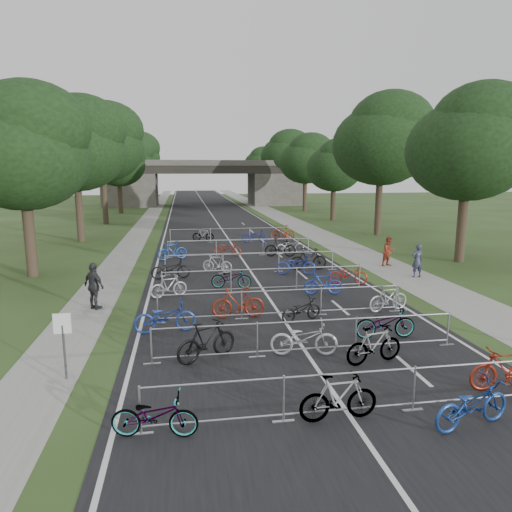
{
  "coord_description": "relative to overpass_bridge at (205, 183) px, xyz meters",
  "views": [
    {
      "loc": [
        -3.6,
        -9.03,
        5.48
      ],
      "look_at": [
        0.1,
        14.0,
        1.1
      ],
      "focal_mm": 32.0,
      "sensor_mm": 36.0,
      "label": 1
    }
  ],
  "objects": [
    {
      "name": "bike_27",
      "position": [
        4.3,
        -38.42,
        -2.95
      ],
      "size": [
        1.96,
        0.68,
        1.16
      ],
      "primitive_type": "imported",
      "rotation": [
        0.0,
        0.0,
        4.64
      ],
      "color": "maroon",
      "rests_on": "ground"
    },
    {
      "name": "overpass_bridge",
      "position": [
        0.0,
        0.0,
        0.0
      ],
      "size": [
        31.0,
        8.0,
        7.05
      ],
      "color": "#43423C",
      "rests_on": "ground"
    },
    {
      "name": "tree_left_0",
      "position": [
        -11.39,
        -49.07,
        2.96
      ],
      "size": [
        6.72,
        6.72,
        10.25
      ],
      "color": "#33261C",
      "rests_on": "ground"
    },
    {
      "name": "sidewalk_left",
      "position": [
        -7.5,
        -15.0,
        -3.53
      ],
      "size": [
        2.0,
        140.0,
        0.01
      ],
      "primitive_type": "cube",
      "color": "gray",
      "rests_on": "ground"
    },
    {
      "name": "pedestrian_c",
      "position": [
        -7.17,
        -55.65,
        -2.58
      ],
      "size": [
        1.13,
        1.1,
        1.9
      ],
      "primitive_type": "imported",
      "rotation": [
        0.0,
        0.0,
        2.39
      ],
      "color": "#2B2C2E",
      "rests_on": "ground"
    },
    {
      "name": "bike_19",
      "position": [
        3.24,
        -49.94,
        -2.9
      ],
      "size": [
        2.1,
        0.62,
        1.26
      ],
      "primitive_type": "imported",
      "rotation": [
        0.0,
        0.0,
        1.59
      ],
      "color": "black",
      "rests_on": "ground"
    },
    {
      "name": "sidewalk_right",
      "position": [
        8.0,
        -15.0,
        -3.53
      ],
      "size": [
        3.0,
        140.0,
        0.01
      ],
      "primitive_type": "cube",
      "color": "gray",
      "rests_on": "ground"
    },
    {
      "name": "bike_13",
      "position": [
        -1.44,
        -53.23,
        -3.04
      ],
      "size": [
        1.98,
        1.02,
        0.99
      ],
      "primitive_type": "imported",
      "rotation": [
        0.0,
        0.0,
        1.37
      ],
      "color": "#A8AAB0",
      "rests_on": "ground"
    },
    {
      "name": "barrier_row_0",
      "position": [
        0.0,
        -65.0,
        -2.99
      ],
      "size": [
        9.7,
        0.08,
        1.1
      ],
      "color": "#A8AAB0",
      "rests_on": "ground"
    },
    {
      "name": "pedestrian_a",
      "position": [
        8.34,
        -52.49,
        -2.66
      ],
      "size": [
        0.67,
        0.47,
        1.76
      ],
      "primitive_type": "imported",
      "rotation": [
        0.0,
        0.0,
        3.22
      ],
      "color": "#2F3047",
      "rests_on": "ground"
    },
    {
      "name": "bike_15",
      "position": [
        4.3,
        -53.33,
        -3.04
      ],
      "size": [
        1.97,
        1.15,
        0.98
      ],
      "primitive_type": "imported",
      "rotation": [
        0.0,
        0.0,
        1.29
      ],
      "color": "#9F2417",
      "rests_on": "ground"
    },
    {
      "name": "bike_1",
      "position": [
        -0.32,
        -65.13,
        -2.99
      ],
      "size": [
        1.83,
        0.58,
        1.09
      ],
      "primitive_type": "imported",
      "rotation": [
        0.0,
        0.0,
        1.61
      ],
      "color": "#A8AAB0",
      "rests_on": "ground"
    },
    {
      "name": "tree_right_0",
      "position": [
        13.11,
        -49.07,
        3.39
      ],
      "size": [
        7.17,
        7.17,
        10.93
      ],
      "color": "#33261C",
      "rests_on": "ground"
    },
    {
      "name": "tree_right_2",
      "position": [
        13.11,
        -25.07,
        2.41
      ],
      "size": [
        6.16,
        6.16,
        9.39
      ],
      "color": "#33261C",
      "rests_on": "ground"
    },
    {
      "name": "bike_5",
      "position": [
        -0.12,
        -61.46,
        -3.0
      ],
      "size": [
        2.12,
        1.02,
        1.07
      ],
      "primitive_type": "imported",
      "rotation": [
        0.0,
        0.0,
        1.41
      ],
      "color": "#AEACB4",
      "rests_on": "ground"
    },
    {
      "name": "bike_20",
      "position": [
        -4.3,
        -45.69,
        -2.95
      ],
      "size": [
        2.0,
        1.3,
        1.17
      ],
      "primitive_type": "imported",
      "rotation": [
        0.0,
        0.0,
        5.13
      ],
      "color": "#1B4396",
      "rests_on": "ground"
    },
    {
      "name": "tree_right_1",
      "position": [
        13.11,
        -37.07,
        4.37
      ],
      "size": [
        8.18,
        8.18,
        12.47
      ],
      "color": "#33261C",
      "rests_on": "ground"
    },
    {
      "name": "bike_23",
      "position": [
        3.42,
        -44.75,
        -3.01
      ],
      "size": [
        2.09,
        1.01,
        1.06
      ],
      "primitive_type": "imported",
      "rotation": [
        0.0,
        0.0,
        1.73
      ],
      "color": "#B6B5BE",
      "rests_on": "ground"
    },
    {
      "name": "bike_2",
      "position": [
        2.43,
        -65.84,
        -3.01
      ],
      "size": [
        2.11,
        1.13,
        1.05
      ],
      "primitive_type": "imported",
      "rotation": [
        0.0,
        0.0,
        1.8
      ],
      "color": "navy",
      "rests_on": "ground"
    },
    {
      "name": "tree_right_6",
      "position": [
        13.11,
        22.93,
        3.39
      ],
      "size": [
        7.17,
        7.17,
        10.93
      ],
      "color": "#33261C",
      "rests_on": "ground"
    },
    {
      "name": "bike_25",
      "position": [
        -2.07,
        -38.25,
        -3.03
      ],
      "size": [
        1.71,
        0.68,
        1.0
      ],
      "primitive_type": "imported",
      "rotation": [
        0.0,
        0.0,
        1.44
      ],
      "color": "#A8AAB0",
      "rests_on": "ground"
    },
    {
      "name": "lane_markings",
      "position": [
        0.0,
        -15.0,
        -3.53
      ],
      "size": [
        0.12,
        140.0,
        0.0
      ],
      "primitive_type": "cube",
      "color": "silver",
      "rests_on": "ground"
    },
    {
      "name": "tree_left_6",
      "position": [
        -11.39,
        22.93,
        2.96
      ],
      "size": [
        6.72,
        6.72,
        10.25
      ],
      "color": "#33261C",
      "rests_on": "ground"
    },
    {
      "name": "tree_right_3",
      "position": [
        13.11,
        -13.07,
        3.39
      ],
      "size": [
        7.17,
        7.17,
        10.93
      ],
      "color": "#33261C",
      "rests_on": "ground"
    },
    {
      "name": "bike_21",
      "position": [
        -0.83,
        -44.93,
        -3.04
      ],
      "size": [
        1.99,
        1.3,
        0.99
      ],
      "primitive_type": "imported",
      "rotation": [
        0.0,
        0.0,
        1.19
      ],
      "color": "maroon",
      "rests_on": "ground"
    },
    {
      "name": "tree_right_4",
      "position": [
        13.11,
        -1.07,
        4.37
      ],
      "size": [
        8.18,
        8.18,
        12.47
      ],
      "color": "#33261C",
      "rests_on": "ground"
    },
    {
      "name": "bike_9",
      "position": [
        -1.64,
        -57.65,
        -2.94
      ],
      "size": [
        1.99,
        0.59,
        1.19
      ],
      "primitive_type": "imported",
      "rotation": [
        0.0,
        0.0,
        4.7
      ],
      "color": "maroon",
      "rests_on": "ground"
    },
    {
      "name": "bike_14",
      "position": [
        2.51,
        -55.0,
        -3.01
      ],
      "size": [
        1.78,
        0.68,
        1.05
      ],
      "primitive_type": "imported",
      "rotation": [
        0.0,
        0.0,
        4.6
      ],
      "color": "navy",
      "rests_on": "ground"
    },
    {
      "name": "pedestrian_b",
      "position": [
        8.14,
        -49.58,
        -2.68
      ],
      "size": [
        1.0,
        0.88,
        1.71
      ],
      "primitive_type": "imported",
      "rotation": [
        0.0,
        0.0,
        0.33
      ],
      "color": "#983721",
      "rests_on": "ground"
    },
    {
      "name": "tree_left_5",
      "position": [
        -11.39,
        10.93,
        4.58
      ],
      "size": [
        8.4,
        8.4,
        12.81
      ],
      "color": "#33261C",
      "rests_on": "ground"
    },
    {
      "name": "ground",
      "position": [
        0.0,
        -65.0,
        -3.53
      ],
      "size": [
        200.0,
        200.0,
        0.0
      ],
      "primitive_type": "plane",
      "color": "#2E421C",
      "rests_on": "ground"
    },
    {
      "name": "bike_12",
      "position": [
        -4.3,
        -54.33,
        -3.03
      ],
      "size": [
        1.73,
        1.02,
        1.0
      ],
      "primitive_type": "imported",
      "rotation": [
        0.0,
        0.0,
        1.93
      ],
      "color": "#A5A5AD",
      "rests_on": "ground"
    },
    {
      "name": "bike_4",
      "position": [
        -3.02,
        -61.36,
        -2.94
      ],
      "size": [
        1.99,
        1.42,
        1.18
      ],
      "primitive_type": "imported",
      "rotation": [
        0.0,
        0.0,
        2.07
      ],
      "color": "black",
      "rests_on": "ground"
    },
    {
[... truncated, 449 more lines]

